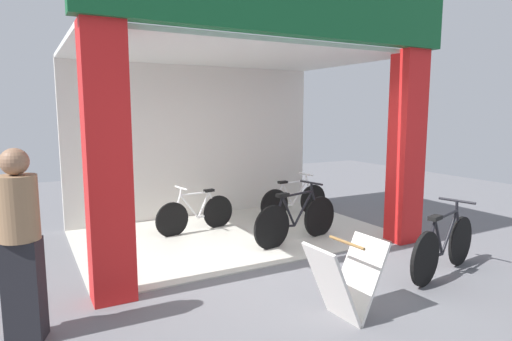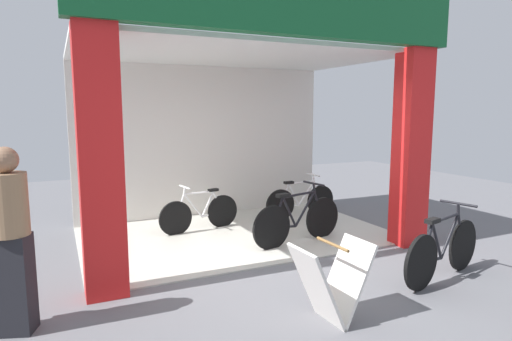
{
  "view_description": "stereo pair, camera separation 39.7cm",
  "coord_description": "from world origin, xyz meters",
  "px_view_note": "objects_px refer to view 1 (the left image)",
  "views": [
    {
      "loc": [
        -2.93,
        -4.57,
        2.0
      ],
      "look_at": [
        0.0,
        0.77,
        1.15
      ],
      "focal_mm": 30.18,
      "sensor_mm": 36.0,
      "label": 1
    },
    {
      "loc": [
        -2.58,
        -4.75,
        2.0
      ],
      "look_at": [
        0.0,
        0.77,
        1.15
      ],
      "focal_mm": 30.18,
      "sensor_mm": 36.0,
      "label": 2
    }
  ],
  "objects_px": {
    "bicycle_inside_0": "(196,214)",
    "bicycle_parked_0": "(444,246)",
    "bicycle_inside_2": "(297,219)",
    "bicycle_inside_1": "(294,200)",
    "sandwich_board_sign": "(345,281)",
    "pedestrian_0": "(18,244)"
  },
  "relations": [
    {
      "from": "pedestrian_0",
      "to": "sandwich_board_sign",
      "type": "bearing_deg",
      "value": -21.25
    },
    {
      "from": "bicycle_inside_0",
      "to": "bicycle_parked_0",
      "type": "bearing_deg",
      "value": -58.37
    },
    {
      "from": "bicycle_parked_0",
      "to": "pedestrian_0",
      "type": "height_order",
      "value": "pedestrian_0"
    },
    {
      "from": "bicycle_parked_0",
      "to": "bicycle_inside_0",
      "type": "bearing_deg",
      "value": 121.63
    },
    {
      "from": "bicycle_inside_0",
      "to": "sandwich_board_sign",
      "type": "xyz_separation_m",
      "value": [
        0.17,
        -3.51,
        0.07
      ]
    },
    {
      "from": "bicycle_inside_0",
      "to": "bicycle_inside_1",
      "type": "height_order",
      "value": "bicycle_inside_1"
    },
    {
      "from": "bicycle_inside_0",
      "to": "bicycle_parked_0",
      "type": "height_order",
      "value": "bicycle_parked_0"
    },
    {
      "from": "bicycle_inside_1",
      "to": "bicycle_inside_0",
      "type": "bearing_deg",
      "value": -178.48
    },
    {
      "from": "bicycle_inside_1",
      "to": "pedestrian_0",
      "type": "xyz_separation_m",
      "value": [
        -4.52,
        -2.51,
        0.55
      ]
    },
    {
      "from": "bicycle_inside_0",
      "to": "bicycle_inside_2",
      "type": "bearing_deg",
      "value": -48.43
    },
    {
      "from": "bicycle_inside_0",
      "to": "bicycle_inside_2",
      "type": "xyz_separation_m",
      "value": [
        1.13,
        -1.27,
        0.05
      ]
    },
    {
      "from": "bicycle_inside_2",
      "to": "sandwich_board_sign",
      "type": "relative_size",
      "value": 2.08
    },
    {
      "from": "bicycle_inside_1",
      "to": "pedestrian_0",
      "type": "relative_size",
      "value": 0.88
    },
    {
      "from": "bicycle_inside_0",
      "to": "bicycle_parked_0",
      "type": "distance_m",
      "value": 3.77
    },
    {
      "from": "bicycle_inside_1",
      "to": "sandwich_board_sign",
      "type": "distance_m",
      "value": 4.0
    },
    {
      "from": "bicycle_inside_0",
      "to": "bicycle_inside_1",
      "type": "xyz_separation_m",
      "value": [
        1.97,
        0.05,
        0.01
      ]
    },
    {
      "from": "bicycle_inside_0",
      "to": "sandwich_board_sign",
      "type": "bearing_deg",
      "value": -87.19
    },
    {
      "from": "bicycle_inside_2",
      "to": "bicycle_parked_0",
      "type": "bearing_deg",
      "value": -66.36
    },
    {
      "from": "bicycle_inside_0",
      "to": "bicycle_inside_2",
      "type": "relative_size",
      "value": 0.87
    },
    {
      "from": "sandwich_board_sign",
      "to": "pedestrian_0",
      "type": "height_order",
      "value": "pedestrian_0"
    },
    {
      "from": "bicycle_inside_2",
      "to": "pedestrian_0",
      "type": "height_order",
      "value": "pedestrian_0"
    },
    {
      "from": "bicycle_inside_1",
      "to": "bicycle_inside_2",
      "type": "height_order",
      "value": "bicycle_inside_2"
    }
  ]
}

